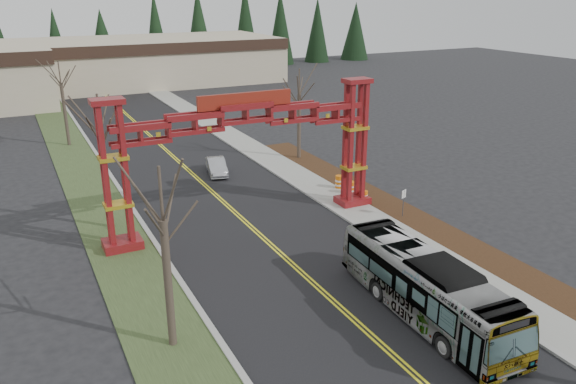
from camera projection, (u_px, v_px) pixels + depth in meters
road at (212, 192)px, 42.32m from camera, size 12.00×110.00×0.02m
lane_line_left at (211, 192)px, 42.26m from camera, size 0.12×100.00×0.01m
lane_line_right at (214, 191)px, 42.36m from camera, size 0.12×100.00×0.01m
curb_right at (285, 179)px, 44.90m from camera, size 0.30×110.00×0.15m
sidewalk_right at (301, 177)px, 45.51m from camera, size 2.60×110.00×0.14m
landscape_strip at (455, 240)px, 34.02m from camera, size 2.60×50.00×0.12m
grass_median at (103, 209)px, 38.92m from camera, size 4.00×110.00×0.08m
curb_left at (130, 204)px, 39.69m from camera, size 0.30×110.00×0.15m
gateway_arch at (246, 135)px, 34.40m from camera, size 18.20×1.60×8.90m
retail_building_east at (156, 60)px, 91.50m from camera, size 38.00×20.30×7.00m
conifer_treeline at (81, 38)px, 96.47m from camera, size 116.10×5.60×13.00m
transit_bus at (426, 287)px, 25.76m from camera, size 3.04×11.06×3.05m
silver_sedan at (216, 166)px, 46.20m from camera, size 2.19×4.22×1.32m
bare_tree_median_near at (163, 221)px, 22.17m from camera, size 3.42×3.42×8.06m
bare_tree_median_mid at (101, 132)px, 33.84m from camera, size 3.41×3.41×8.61m
bare_tree_median_far at (61, 84)px, 52.83m from camera, size 3.11×3.11×8.12m
bare_tree_right_far at (299, 94)px, 48.73m from camera, size 3.31×3.31×8.02m
street_sign at (404, 198)px, 37.03m from camera, size 0.43×0.20×1.98m
barrel_south at (364, 197)px, 39.97m from camera, size 0.50×0.50×0.92m
barrel_mid at (351, 188)px, 41.55m from camera, size 0.57×0.57×1.05m
barrel_north at (339, 183)px, 42.67m from camera, size 0.60×0.60×1.11m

